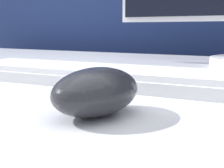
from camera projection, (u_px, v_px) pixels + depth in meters
name	position (u px, v px, depth m)	size (l,w,h in m)	color
computer_mouse_near	(97.00, 91.00, 0.29)	(0.08, 0.11, 0.05)	#232328
keyboard	(87.00, 74.00, 0.48)	(0.45, 0.13, 0.02)	silver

